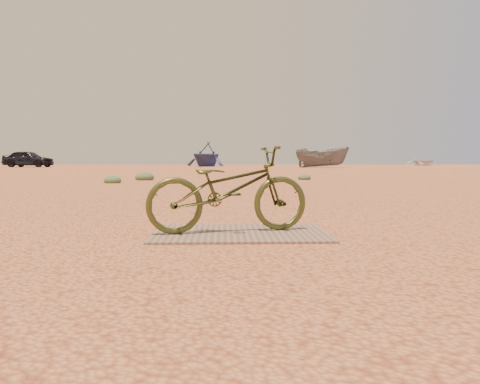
{
  "coord_description": "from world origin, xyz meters",
  "views": [
    {
      "loc": [
        -0.01,
        -4.95,
        0.72
      ],
      "look_at": [
        0.15,
        -0.48,
        0.41
      ],
      "focal_mm": 35.0,
      "sensor_mm": 36.0,
      "label": 1
    }
  ],
  "objects_px": {
    "boat_far_left": "(207,154)",
    "boat_mid_right": "(322,157)",
    "bicycle": "(229,189)",
    "boat_far_right": "(423,161)",
    "plywood_board": "(240,233)",
    "car": "(28,159)"
  },
  "relations": [
    {
      "from": "boat_far_left",
      "to": "boat_mid_right",
      "type": "xyz_separation_m",
      "value": [
        10.39,
        -6.92,
        -0.36
      ]
    },
    {
      "from": "plywood_board",
      "to": "bicycle",
      "type": "relative_size",
      "value": 1.06
    },
    {
      "from": "plywood_board",
      "to": "boat_mid_right",
      "type": "bearing_deg",
      "value": 76.86
    },
    {
      "from": "bicycle",
      "to": "boat_far_right",
      "type": "relative_size",
      "value": 0.34
    },
    {
      "from": "plywood_board",
      "to": "boat_far_right",
      "type": "height_order",
      "value": "boat_far_right"
    },
    {
      "from": "bicycle",
      "to": "car",
      "type": "distance_m",
      "value": 44.02
    },
    {
      "from": "plywood_board",
      "to": "boat_far_right",
      "type": "distance_m",
      "value": 54.96
    },
    {
      "from": "bicycle",
      "to": "plywood_board",
      "type": "bearing_deg",
      "value": -110.85
    },
    {
      "from": "plywood_board",
      "to": "car",
      "type": "xyz_separation_m",
      "value": [
        -18.45,
        40.03,
        0.77
      ]
    },
    {
      "from": "plywood_board",
      "to": "boat_far_right",
      "type": "bearing_deg",
      "value": 64.9
    },
    {
      "from": "plywood_board",
      "to": "bicycle",
      "type": "distance_m",
      "value": 0.44
    },
    {
      "from": "boat_far_left",
      "to": "boat_far_right",
      "type": "bearing_deg",
      "value": 43.8
    },
    {
      "from": "boat_far_left",
      "to": "plywood_board",
      "type": "bearing_deg",
      "value": -57.93
    },
    {
      "from": "boat_far_left",
      "to": "boat_far_right",
      "type": "xyz_separation_m",
      "value": [
        25.2,
        6.38,
        -0.78
      ]
    },
    {
      "from": "bicycle",
      "to": "boat_mid_right",
      "type": "xyz_separation_m",
      "value": [
        8.62,
        36.45,
        0.47
      ]
    },
    {
      "from": "plywood_board",
      "to": "boat_far_left",
      "type": "relative_size",
      "value": 0.35
    },
    {
      "from": "bicycle",
      "to": "boat_far_right",
      "type": "distance_m",
      "value": 54.99
    },
    {
      "from": "boat_far_left",
      "to": "boat_mid_right",
      "type": "relative_size",
      "value": 1.03
    },
    {
      "from": "bicycle",
      "to": "car",
      "type": "bearing_deg",
      "value": 11.84
    },
    {
      "from": "car",
      "to": "boat_mid_right",
      "type": "height_order",
      "value": "boat_mid_right"
    },
    {
      "from": "car",
      "to": "boat_far_right",
      "type": "height_order",
      "value": "car"
    },
    {
      "from": "boat_far_left",
      "to": "boat_mid_right",
      "type": "bearing_deg",
      "value": -4.08
    }
  ]
}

